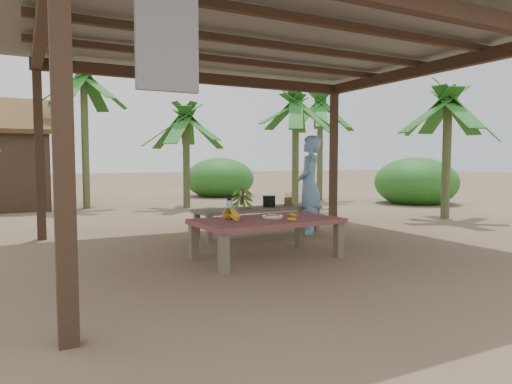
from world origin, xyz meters
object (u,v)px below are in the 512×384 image
plate (272,217)px  cooking_pot (269,202)px  work_table (267,224)px  water_flask (229,208)px  ripe_banana_bunch (228,214)px  bench (259,211)px  woman (309,185)px

plate → cooking_pot: (0.87, 1.67, 0.02)m
work_table → plate: size_ratio=7.15×
plate → water_flask: water_flask is taller
ripe_banana_bunch → cooking_pot: bearing=47.9°
work_table → cooking_pot: bearing=56.9°
water_flask → work_table: bearing=-35.6°
work_table → water_flask: size_ratio=6.23×
ripe_banana_bunch → plate: ripe_banana_bunch is taller
bench → work_table: bearing=-118.9°
work_table → cooking_pot: cooking_pot is taller
water_flask → woman: size_ratio=0.18×
bench → water_flask: size_ratio=7.51×
cooking_pot → ripe_banana_bunch: bearing=-132.1°
bench → ripe_banana_bunch: 2.05m
plate → cooking_pot: cooking_pot is taller
water_flask → ripe_banana_bunch: bearing=-117.9°
work_table → water_flask: water_flask is taller
ripe_banana_bunch → cooking_pot: (1.47, 1.62, -0.04)m
woman → plate: bearing=-12.5°
ripe_banana_bunch → water_flask: water_flask is taller
work_table → woman: 2.14m
work_table → cooking_pot: (0.97, 1.71, 0.10)m
bench → cooking_pot: 0.25m
water_flask → plate: bearing=-27.1°
ripe_banana_bunch → water_flask: (0.11, 0.20, 0.04)m
ripe_banana_bunch → woman: 2.46m
water_flask → cooking_pot: water_flask is taller
plate → water_flask: size_ratio=0.87×
woman → bench: bearing=-74.8°
bench → plate: 1.78m
woman → water_flask: bearing=-25.8°
bench → plate: size_ratio=8.62×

